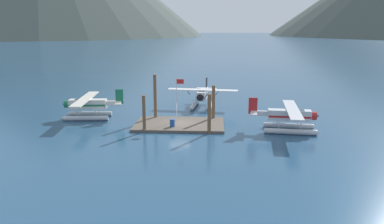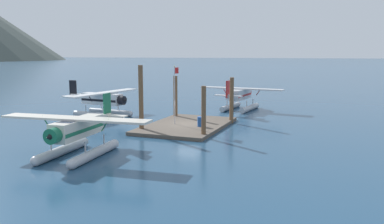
% 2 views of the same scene
% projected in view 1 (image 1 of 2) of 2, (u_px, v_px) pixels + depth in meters
% --- Properties ---
extents(ground_plane, '(1200.00, 1200.00, 0.00)m').
position_uv_depth(ground_plane, '(180.00, 125.00, 45.79)').
color(ground_plane, navy).
extents(dock_platform, '(10.77, 6.80, 0.30)m').
position_uv_depth(dock_platform, '(180.00, 124.00, 45.75)').
color(dock_platform, brown).
rests_on(dock_platform, ground).
extents(piling_near_left, '(0.38, 0.38, 4.25)m').
position_uv_depth(piling_near_left, '(144.00, 114.00, 42.62)').
color(piling_near_left, brown).
rests_on(piling_near_left, ground).
extents(piling_near_right, '(0.41, 0.41, 4.53)m').
position_uv_depth(piling_near_right, '(209.00, 114.00, 41.86)').
color(piling_near_right, brown).
rests_on(piling_near_right, ground).
extents(piling_far_left, '(0.40, 0.40, 5.85)m').
position_uv_depth(piling_far_left, '(155.00, 97.00, 48.19)').
color(piling_far_left, brown).
rests_on(piling_far_left, ground).
extents(piling_far_right, '(0.42, 0.42, 4.53)m').
position_uv_depth(piling_far_right, '(213.00, 103.00, 47.89)').
color(piling_far_right, brown).
rests_on(piling_far_right, ground).
extents(flagpole, '(0.95, 0.10, 5.42)m').
position_uv_depth(flagpole, '(178.00, 94.00, 45.97)').
color(flagpole, silver).
rests_on(flagpole, dock_platform).
extents(fuel_drum, '(0.62, 0.62, 0.88)m').
position_uv_depth(fuel_drum, '(172.00, 123.00, 44.08)').
color(fuel_drum, '#1E4C99').
rests_on(fuel_drum, dock_platform).
extents(seaplane_silver_stbd_aft, '(7.96, 10.49, 3.84)m').
position_uv_depth(seaplane_silver_stbd_aft, '(289.00, 118.00, 42.86)').
color(seaplane_silver_stbd_aft, '#B7BABF').
rests_on(seaplane_silver_stbd_aft, ground).
extents(seaplane_cream_port_fwd, '(7.96, 10.48, 3.84)m').
position_uv_depth(seaplane_cream_port_fwd, '(88.00, 107.00, 48.96)').
color(seaplane_cream_port_fwd, '#B7BABF').
rests_on(seaplane_cream_port_fwd, ground).
extents(seaplane_white_bow_right, '(10.49, 7.95, 3.84)m').
position_uv_depth(seaplane_white_bow_right, '(203.00, 96.00, 55.94)').
color(seaplane_white_bow_right, '#B7BABF').
rests_on(seaplane_white_bow_right, ground).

